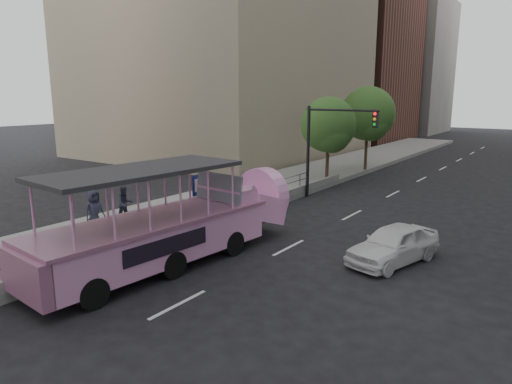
# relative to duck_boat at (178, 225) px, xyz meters

# --- Properties ---
(ground) EXTENTS (160.00, 160.00, 0.00)m
(ground) POSITION_rel_duck_boat_xyz_m (1.52, -0.59, -1.30)
(ground) COLOR black
(sidewalk) EXTENTS (5.50, 80.00, 0.30)m
(sidewalk) POSITION_rel_duck_boat_xyz_m (-4.23, 9.41, -1.15)
(sidewalk) COLOR gray
(sidewalk) RESTS_ON ground
(kerb_wall) EXTENTS (0.24, 30.00, 0.36)m
(kerb_wall) POSITION_rel_duck_boat_xyz_m (-1.60, 1.41, -0.82)
(kerb_wall) COLOR #989893
(kerb_wall) RESTS_ON sidewalk
(guardrail) EXTENTS (0.07, 22.00, 0.71)m
(guardrail) POSITION_rel_duck_boat_xyz_m (-1.60, 1.41, -0.15)
(guardrail) COLOR #ACADB1
(guardrail) RESTS_ON kerb_wall
(duck_boat) EXTENTS (3.42, 10.70, 3.49)m
(duck_boat) POSITION_rel_duck_boat_xyz_m (0.00, 0.00, 0.00)
(duck_boat) COLOR black
(duck_boat) RESTS_ON ground
(car) EXTENTS (2.62, 4.24, 1.35)m
(car) POSITION_rel_duck_boat_xyz_m (6.33, 4.18, -0.62)
(car) COLOR white
(car) RESTS_ON ground
(pedestrian_mid) EXTENTS (0.77, 0.89, 1.57)m
(pedestrian_mid) POSITION_rel_duck_boat_xyz_m (-4.87, 1.63, -0.21)
(pedestrian_mid) COLOR #2A2C3E
(pedestrian_mid) RESTS_ON sidewalk
(pedestrian_far) EXTENTS (0.59, 0.88, 1.76)m
(pedestrian_far) POSITION_rel_duck_boat_xyz_m (-4.47, -0.23, -0.12)
(pedestrian_far) COLOR #2A2C3E
(pedestrian_far) RESTS_ON sidewalk
(parking_sign) EXTENTS (0.09, 0.59, 2.64)m
(parking_sign) POSITION_rel_duck_boat_xyz_m (-1.26, 2.41, 0.37)
(parking_sign) COLOR black
(parking_sign) RESTS_ON ground
(traffic_signal) EXTENTS (4.20, 0.32, 5.20)m
(traffic_signal) POSITION_rel_duck_boat_xyz_m (-0.19, 11.91, 2.20)
(traffic_signal) COLOR black
(traffic_signal) RESTS_ON ground
(street_tree_near) EXTENTS (3.52, 3.52, 5.72)m
(street_tree_near) POSITION_rel_duck_boat_xyz_m (-1.79, 15.34, 2.52)
(street_tree_near) COLOR #3D271C
(street_tree_near) RESTS_ON ground
(street_tree_far) EXTENTS (3.97, 3.97, 6.45)m
(street_tree_far) POSITION_rel_duck_boat_xyz_m (-1.59, 21.34, 3.01)
(street_tree_far) COLOR #3D271C
(street_tree_far) RESTS_ON ground
(midrise_brick) EXTENTS (18.00, 16.00, 26.00)m
(midrise_brick) POSITION_rel_duck_boat_xyz_m (-16.48, 47.41, 11.70)
(midrise_brick) COLOR brown
(midrise_brick) RESTS_ON ground
(midrise_stone_b) EXTENTS (16.00, 14.00, 20.00)m
(midrise_stone_b) POSITION_rel_duck_boat_xyz_m (-14.48, 63.41, 8.70)
(midrise_stone_b) COLOR gray
(midrise_stone_b) RESTS_ON ground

